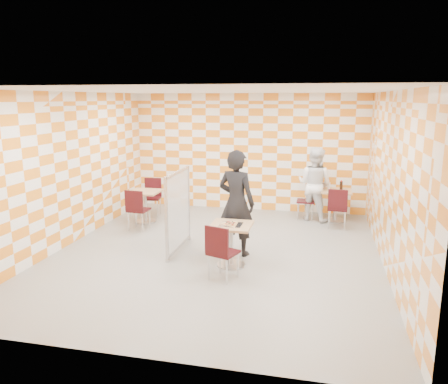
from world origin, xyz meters
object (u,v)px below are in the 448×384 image
chair_second_side (310,197)px  chair_empty_far (152,194)px  chair_second_front (338,205)px  chair_empty_near (136,207)px  man_white (314,184)px  soda_bottle (341,185)px  chair_main_front (220,249)px  partition (178,210)px  sport_bottle (329,185)px  main_table (231,238)px  second_table (336,200)px  man_dark (236,203)px  empty_table (145,201)px

chair_second_side → chair_empty_far: size_ratio=1.00×
chair_second_front → chair_empty_near: same height
man_white → soda_bottle: man_white is taller
chair_main_front → chair_empty_far: (-2.58, 3.61, 0.00)m
partition → sport_bottle: (2.81, 2.90, 0.05)m
chair_empty_far → partition: partition is taller
partition → soda_bottle: partition is taller
chair_main_front → chair_second_front: 3.85m
main_table → chair_second_front: (1.87, 2.66, 0.04)m
main_table → chair_second_side: bearing=69.6°
chair_second_side → partition: (-2.38, -2.78, 0.25)m
chair_main_front → chair_second_side: 4.22m
chair_main_front → soda_bottle: size_ratio=4.02×
chair_second_side → man_white: bearing=-3.6°
chair_second_side → partition: partition is taller
chair_main_front → partition: size_ratio=0.60×
second_table → partition: size_ratio=0.48×
man_dark → empty_table: bearing=-16.3°
main_table → chair_empty_near: 2.91m
chair_empty_far → man_white: 3.98m
empty_table → man_dark: man_dark is taller
chair_empty_near → man_dark: size_ratio=0.47×
chair_main_front → chair_second_front: size_ratio=1.00×
chair_empty_far → soda_bottle: bearing=6.4°
chair_empty_far → man_dark: (2.58, -2.31, 0.44)m
empty_table → soda_bottle: 4.66m
chair_main_front → chair_second_side: (1.27, 4.02, 0.00)m
man_dark → chair_empty_near: bearing=-4.5°
chair_main_front → soda_bottle: bearing=64.2°
man_white → sport_bottle: (0.34, 0.13, -0.04)m
chair_second_side → sport_bottle: size_ratio=4.62×
chair_empty_near → man_dark: 2.64m
man_white → sport_bottle: man_white is taller
empty_table → chair_empty_far: 0.66m
chair_second_side → chair_empty_near: 4.09m
chair_second_front → man_white: bearing=128.4°
chair_second_side → partition: size_ratio=0.60×
chair_main_front → chair_empty_near: bearing=136.9°
empty_table → chair_empty_far: (-0.07, 0.65, 0.04)m
chair_second_front → sport_bottle: sport_bottle is taller
second_table → empty_table: bearing=-166.2°
empty_table → man_white: size_ratio=0.43×
chair_empty_near → soda_bottle: soda_bottle is taller
chair_second_front → chair_empty_near: 4.45m
chair_main_front → second_table: bearing=65.0°
chair_second_front → chair_second_side: bearing=132.6°
soda_bottle → chair_main_front: bearing=-115.8°
chair_main_front → main_table: bearing=87.2°
main_table → second_table: bearing=61.1°
chair_empty_near → soda_bottle: size_ratio=4.02×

